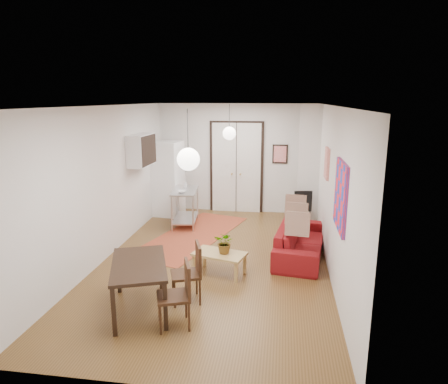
# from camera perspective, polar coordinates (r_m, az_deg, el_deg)

# --- Properties ---
(floor) EXTENTS (7.00, 7.00, 0.00)m
(floor) POSITION_cam_1_polar(r_m,az_deg,el_deg) (7.77, -1.30, -9.69)
(floor) COLOR brown
(floor) RESTS_ON ground
(ceiling) EXTENTS (4.20, 7.00, 0.02)m
(ceiling) POSITION_cam_1_polar(r_m,az_deg,el_deg) (7.16, -1.43, 12.22)
(ceiling) COLOR silver
(ceiling) RESTS_ON wall_back
(wall_back) EXTENTS (4.20, 0.02, 2.90)m
(wall_back) POSITION_cam_1_polar(r_m,az_deg,el_deg) (10.74, 1.82, 4.79)
(wall_back) COLOR silver
(wall_back) RESTS_ON floor
(wall_front) EXTENTS (4.20, 0.02, 2.90)m
(wall_front) POSITION_cam_1_polar(r_m,az_deg,el_deg) (4.08, -9.86, -9.75)
(wall_front) COLOR silver
(wall_front) RESTS_ON floor
(wall_left) EXTENTS (0.02, 7.00, 2.90)m
(wall_left) POSITION_cam_1_polar(r_m,az_deg,el_deg) (7.95, -16.44, 1.25)
(wall_left) COLOR silver
(wall_left) RESTS_ON floor
(wall_right) EXTENTS (0.02, 7.00, 2.90)m
(wall_right) POSITION_cam_1_polar(r_m,az_deg,el_deg) (7.28, 15.15, 0.26)
(wall_right) COLOR silver
(wall_right) RESTS_ON floor
(double_doors) EXTENTS (1.44, 0.06, 2.50)m
(double_doors) POSITION_cam_1_polar(r_m,az_deg,el_deg) (10.74, 1.78, 3.44)
(double_doors) COLOR white
(double_doors) RESTS_ON wall_back
(stub_partition) EXTENTS (0.50, 0.10, 2.90)m
(stub_partition) POSITION_cam_1_polar(r_m,az_deg,el_deg) (9.75, 12.04, 3.64)
(stub_partition) COLOR silver
(stub_partition) RESTS_ON floor
(wall_cabinet) EXTENTS (0.35, 1.00, 0.70)m
(wall_cabinet) POSITION_cam_1_polar(r_m,az_deg,el_deg) (9.18, -11.71, 5.91)
(wall_cabinet) COLOR white
(wall_cabinet) RESTS_ON wall_left
(painting_popart) EXTENTS (0.05, 1.00, 1.00)m
(painting_popart) POSITION_cam_1_polar(r_m,az_deg,el_deg) (6.03, 16.34, -0.52)
(painting_popart) COLOR red
(painting_popart) RESTS_ON wall_right
(painting_abstract) EXTENTS (0.05, 0.50, 0.60)m
(painting_abstract) POSITION_cam_1_polar(r_m,az_deg,el_deg) (7.99, 14.49, 3.99)
(painting_abstract) COLOR beige
(painting_abstract) RESTS_ON wall_right
(poster_back) EXTENTS (0.40, 0.03, 0.50)m
(poster_back) POSITION_cam_1_polar(r_m,az_deg,el_deg) (10.62, 8.01, 5.39)
(poster_back) COLOR red
(poster_back) RESTS_ON wall_back
(print_left) EXTENTS (0.03, 0.44, 0.54)m
(print_left) POSITION_cam_1_polar(r_m,az_deg,el_deg) (9.69, -11.55, 6.59)
(print_left) COLOR olive
(print_left) RESTS_ON wall_left
(pendant_back) EXTENTS (0.30, 0.30, 0.80)m
(pendant_back) POSITION_cam_1_polar(r_m,az_deg,el_deg) (9.17, 0.75, 8.38)
(pendant_back) COLOR white
(pendant_back) RESTS_ON ceiling
(pendant_front) EXTENTS (0.30, 0.30, 0.80)m
(pendant_front) POSITION_cam_1_polar(r_m,az_deg,el_deg) (5.26, -5.12, 4.69)
(pendant_front) COLOR white
(pendant_front) RESTS_ON ceiling
(kilim_rug) EXTENTS (2.20, 3.66, 0.01)m
(kilim_rug) POSITION_cam_1_polar(r_m,az_deg,el_deg) (9.11, -4.49, -6.17)
(kilim_rug) COLOR #A94A2A
(kilim_rug) RESTS_ON floor
(sofa) EXTENTS (2.21, 1.11, 0.62)m
(sofa) POSITION_cam_1_polar(r_m,az_deg,el_deg) (8.01, 10.88, -6.85)
(sofa) COLOR maroon
(sofa) RESTS_ON floor
(coffee_table) EXTENTS (1.00, 0.72, 0.40)m
(coffee_table) POSITION_cam_1_polar(r_m,az_deg,el_deg) (7.06, -0.65, -9.09)
(coffee_table) COLOR tan
(coffee_table) RESTS_ON floor
(potted_plant) EXTENTS (0.42, 0.39, 0.39)m
(potted_plant) POSITION_cam_1_polar(r_m,az_deg,el_deg) (6.96, 0.16, -7.25)
(potted_plant) COLOR #326C31
(potted_plant) RESTS_ON coffee_table
(kitchen_counter) EXTENTS (0.70, 1.20, 0.88)m
(kitchen_counter) POSITION_cam_1_polar(r_m,az_deg,el_deg) (9.73, -5.58, -1.52)
(kitchen_counter) COLOR silver
(kitchen_counter) RESTS_ON floor
(bowl) EXTENTS (0.23, 0.23, 0.05)m
(bowl) POSITION_cam_1_polar(r_m,az_deg,el_deg) (9.36, -6.07, 0.05)
(bowl) COLOR silver
(bowl) RESTS_ON kitchen_counter
(soap_bottle) EXTENTS (0.09, 0.09, 0.18)m
(soap_bottle) POSITION_cam_1_polar(r_m,az_deg,el_deg) (9.88, -5.57, 1.15)
(soap_bottle) COLOR teal
(soap_bottle) RESTS_ON kitchen_counter
(fridge) EXTENTS (0.78, 0.78, 1.95)m
(fridge) POSITION_cam_1_polar(r_m,az_deg,el_deg) (10.55, -8.02, 1.89)
(fridge) COLOR white
(fridge) RESTS_ON floor
(dining_table) EXTENTS (1.16, 1.50, 0.73)m
(dining_table) POSITION_cam_1_polar(r_m,az_deg,el_deg) (5.95, -12.06, -10.60)
(dining_table) COLOR black
(dining_table) RESTS_ON floor
(dining_chair_near) EXTENTS (0.55, 0.67, 0.91)m
(dining_chair_near) POSITION_cam_1_polar(r_m,az_deg,el_deg) (6.22, -5.30, -10.55)
(dining_chair_near) COLOR #3A2112
(dining_chair_near) RESTS_ON floor
(dining_chair_far) EXTENTS (0.55, 0.67, 0.91)m
(dining_chair_far) POSITION_cam_1_polar(r_m,az_deg,el_deg) (5.61, -7.03, -13.38)
(dining_chair_far) COLOR #3A2112
(dining_chair_far) RESTS_ON floor
(black_side_chair) EXTENTS (0.48, 0.49, 0.92)m
(black_side_chair) POSITION_cam_1_polar(r_m,az_deg,el_deg) (9.84, 10.93, -1.66)
(black_side_chair) COLOR black
(black_side_chair) RESTS_ON floor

